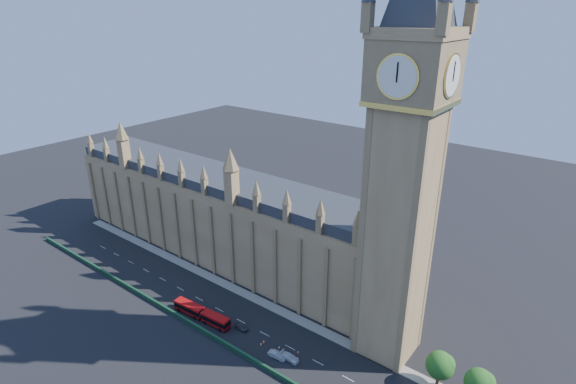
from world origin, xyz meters
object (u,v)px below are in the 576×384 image
Objects in this scene: red_bus at (202,314)px; car_silver at (277,355)px; car_grey at (241,327)px; car_white at (290,357)px.

red_bus is 24.47m from car_silver.
car_grey is at bearing 74.55° from car_silver.
red_bus is at bearing 93.93° from car_white.
car_silver reaches higher than car_grey.
red_bus is 27.21m from car_white.
car_silver is at bearing -104.40° from car_grey.
car_grey is (11.06, 3.06, -0.92)m from red_bus.
car_white is at bearing 0.43° from red_bus.
car_white is (2.67, 1.26, -0.03)m from car_silver.
car_white is (16.05, -0.85, 0.06)m from car_grey.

